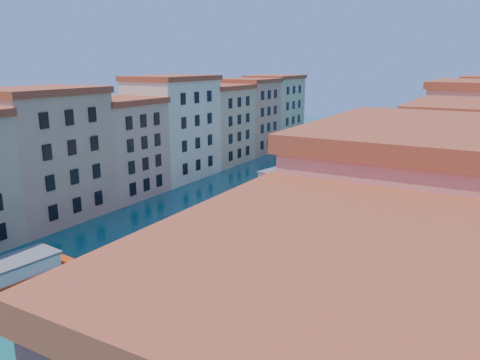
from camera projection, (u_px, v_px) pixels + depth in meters
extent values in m
cube|color=tan|center=(45.00, 158.00, 70.61)|extent=(12.00, 17.00, 19.00)
cube|color=brown|center=(38.00, 91.00, 68.17)|extent=(12.80, 17.40, 1.00)
cube|color=tan|center=(119.00, 150.00, 83.97)|extent=(12.00, 14.00, 16.50)
cube|color=brown|center=(116.00, 101.00, 81.84)|extent=(12.80, 14.40, 1.00)
cube|color=beige|center=(173.00, 130.00, 97.02)|extent=(12.00, 18.00, 20.00)
cube|color=brown|center=(172.00, 78.00, 94.47)|extent=(12.80, 18.40, 1.00)
cube|color=tan|center=(217.00, 126.00, 111.65)|extent=(12.00, 16.00, 17.50)
cube|color=brown|center=(217.00, 87.00, 109.40)|extent=(12.80, 16.40, 1.00)
cube|color=tan|center=(249.00, 118.00, 124.58)|extent=(12.00, 15.00, 18.50)
cube|color=brown|center=(249.00, 80.00, 122.21)|extent=(12.80, 15.40, 1.00)
cube|color=tan|center=(275.00, 112.00, 138.00)|extent=(12.00, 17.00, 19.00)
cube|color=brown|center=(275.00, 77.00, 135.57)|extent=(12.80, 17.40, 1.00)
cube|color=brown|center=(345.00, 257.00, 14.79)|extent=(12.80, 15.40, 1.00)
cube|color=#D27968|center=(414.00, 285.00, 30.21)|extent=(12.00, 17.00, 19.00)
cube|color=brown|center=(429.00, 132.00, 27.78)|extent=(12.80, 17.40, 1.00)
cube|color=tan|center=(443.00, 231.00, 43.57)|extent=(12.00, 14.00, 16.50)
cube|color=brown|center=(453.00, 138.00, 41.44)|extent=(12.80, 14.40, 1.00)
cube|color=#AF5B4C|center=(460.00, 187.00, 56.03)|extent=(12.00, 16.00, 18.00)
cube|color=brown|center=(469.00, 107.00, 53.71)|extent=(12.80, 16.40, 1.00)
cube|color=tan|center=(472.00, 155.00, 70.11)|extent=(12.00, 18.00, 20.00)
cube|color=brown|center=(480.00, 84.00, 67.55)|extent=(12.80, 18.40, 1.00)
cube|color=#A5614A|center=(478.00, 147.00, 84.31)|extent=(12.00, 15.00, 17.50)
cube|color=gray|center=(403.00, 218.00, 71.21)|extent=(4.00, 140.00, 1.00)
cube|color=maroon|center=(299.00, 340.00, 35.54)|extent=(3.20, 15.30, 0.25)
cylinder|color=#5E5E61|center=(306.00, 321.00, 40.88)|extent=(0.12, 0.12, 3.00)
cube|color=maroon|center=(357.00, 266.00, 48.60)|extent=(3.20, 12.60, 0.25)
cylinder|color=#5E5E61|center=(330.00, 292.00, 46.10)|extent=(0.12, 0.12, 3.00)
cylinder|color=#5E5E61|center=(354.00, 262.00, 53.18)|extent=(0.12, 0.12, 3.00)
cylinder|color=brown|center=(264.00, 336.00, 39.00)|extent=(0.24, 0.24, 3.20)
cylinder|color=brown|center=(276.00, 333.00, 39.55)|extent=(0.24, 0.24, 3.20)
cylinder|color=brown|center=(287.00, 329.00, 40.11)|extent=(0.24, 0.24, 3.20)
cylinder|color=brown|center=(322.00, 273.00, 50.79)|extent=(0.24, 0.24, 3.20)
cylinder|color=brown|center=(331.00, 271.00, 51.35)|extent=(0.24, 0.24, 3.20)
cylinder|color=brown|center=(339.00, 268.00, 51.90)|extent=(0.24, 0.24, 3.20)
cylinder|color=brown|center=(367.00, 225.00, 65.96)|extent=(0.24, 0.24, 3.20)
cylinder|color=brown|center=(373.00, 223.00, 66.51)|extent=(0.24, 0.24, 3.20)
cylinder|color=brown|center=(379.00, 222.00, 67.07)|extent=(0.24, 0.24, 3.20)
cube|color=white|center=(290.00, 177.00, 96.28)|extent=(8.48, 20.00, 1.17)
cube|color=silver|center=(290.00, 171.00, 95.97)|extent=(7.17, 16.08, 1.56)
cube|color=#5E5E61|center=(290.00, 167.00, 95.74)|extent=(7.56, 16.62, 0.24)
cube|color=red|center=(290.00, 175.00, 96.15)|extent=(8.53, 20.01, 0.24)
cube|color=black|center=(82.00, 320.00, 43.48)|extent=(3.68, 8.41, 0.43)
cone|color=black|center=(106.00, 293.00, 47.89)|extent=(1.41, 2.07, 1.59)
cone|color=black|center=(53.00, 347.00, 38.91)|extent=(1.31, 1.76, 1.40)
imported|color=#242F30|center=(60.00, 332.00, 39.81)|extent=(0.69, 0.56, 1.63)
cone|color=black|center=(153.00, 340.00, 39.67)|extent=(1.86, 2.19, 1.69)
cube|color=black|center=(291.00, 254.00, 58.54)|extent=(2.04, 9.77, 0.49)
cone|color=black|center=(304.00, 237.00, 63.20)|extent=(1.16, 2.24, 1.81)
cone|color=black|center=(276.00, 268.00, 53.72)|extent=(1.13, 1.87, 1.59)
cube|color=white|center=(220.00, 205.00, 77.80)|extent=(4.04, 7.53, 0.82)
cube|color=#1443A4|center=(221.00, 200.00, 78.10)|extent=(2.58, 3.45, 0.72)
cube|color=silver|center=(314.00, 179.00, 95.15)|extent=(3.68, 7.55, 0.83)
cube|color=#1443A4|center=(315.00, 176.00, 95.35)|extent=(2.44, 3.41, 0.72)
cube|color=#0C279F|center=(211.00, 359.00, 37.72)|extent=(6.29, 7.50, 0.53)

